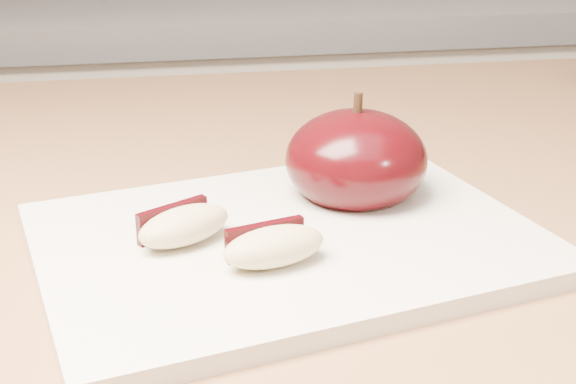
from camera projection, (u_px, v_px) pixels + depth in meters
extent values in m
cube|color=silver|center=(218.00, 277.00, 1.38)|extent=(2.40, 0.60, 0.90)
cube|color=slate|center=(207.00, 0.00, 1.20)|extent=(2.40, 0.62, 0.04)
cube|color=#946440|center=(292.00, 204.00, 0.58)|extent=(1.64, 0.64, 0.04)
cube|color=beige|center=(288.00, 241.00, 0.46)|extent=(0.32, 0.26, 0.01)
ellipsoid|color=black|center=(356.00, 160.00, 0.51)|extent=(0.10, 0.10, 0.06)
cylinder|color=black|center=(358.00, 103.00, 0.49)|extent=(0.01, 0.01, 0.01)
ellipsoid|color=tan|center=(184.00, 226.00, 0.44)|extent=(0.06, 0.05, 0.02)
cube|color=black|center=(173.00, 220.00, 0.45)|extent=(0.04, 0.03, 0.02)
ellipsoid|color=tan|center=(274.00, 247.00, 0.42)|extent=(0.06, 0.04, 0.02)
cube|color=black|center=(265.00, 239.00, 0.43)|extent=(0.04, 0.02, 0.02)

